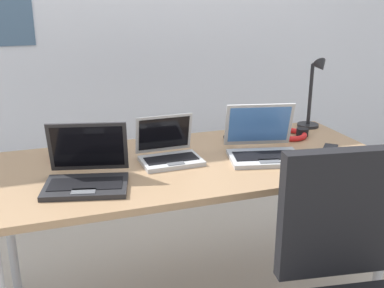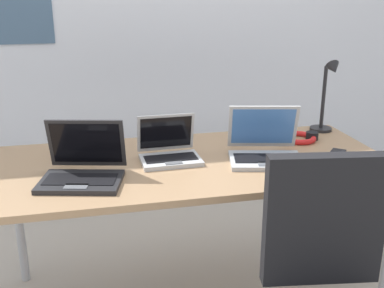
{
  "view_description": "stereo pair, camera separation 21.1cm",
  "coord_description": "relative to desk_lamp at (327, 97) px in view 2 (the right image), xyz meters",
  "views": [
    {
      "loc": [
        -0.64,
        -1.89,
        1.49
      ],
      "look_at": [
        0.0,
        0.0,
        0.82
      ],
      "focal_mm": 43.65,
      "sensor_mm": 36.0,
      "label": 1
    },
    {
      "loc": [
        -0.43,
        -1.95,
        1.49
      ],
      "look_at": [
        0.0,
        0.0,
        0.82
      ],
      "focal_mm": 43.65,
      "sensor_mm": 36.0,
      "label": 2
    }
  ],
  "objects": [
    {
      "name": "wall_back",
      "position": [
        -0.8,
        0.82,
        0.36
      ],
      "size": [
        6.0,
        0.13,
        2.6
      ],
      "color": "silver",
      "rests_on": "ground_plane"
    },
    {
      "name": "desk",
      "position": [
        -0.8,
        -0.28,
        -0.25
      ],
      "size": [
        1.8,
        0.8,
        0.74
      ],
      "color": "#9E7A56",
      "rests_on": "ground_plane"
    },
    {
      "name": "desk_lamp",
      "position": [
        0.0,
        0.0,
        0.0
      ],
      "size": [
        0.12,
        0.18,
        0.4
      ],
      "color": "black",
      "rests_on": "desk"
    },
    {
      "name": "laptop_back_left",
      "position": [
        -0.47,
        -0.33,
        -0.15
      ],
      "size": [
        0.38,
        0.36,
        0.24
      ],
      "color": "#B7BABC",
      "rests_on": "desk"
    },
    {
      "name": "laptop_far_corner",
      "position": [
        -1.29,
        -0.4,
        -0.15
      ],
      "size": [
        0.38,
        0.34,
        0.24
      ],
      "color": "#232326",
      "rests_on": "desk"
    },
    {
      "name": "laptop_center",
      "position": [
        -0.9,
        -0.25,
        -0.16
      ],
      "size": [
        0.27,
        0.23,
        0.2
      ],
      "color": "#B7BABC",
      "rests_on": "desk"
    },
    {
      "name": "computer_mouse",
      "position": [
        -0.53,
        -0.07,
        -0.18
      ],
      "size": [
        0.06,
        0.1,
        0.03
      ],
      "primitive_type": "ellipsoid",
      "rotation": [
        0.0,
        0.0,
        0.09
      ],
      "color": "black",
      "rests_on": "desk"
    },
    {
      "name": "cell_phone",
      "position": [
        -0.11,
        -0.35,
        -0.19
      ],
      "size": [
        0.14,
        0.14,
        0.01
      ],
      "primitive_type": "cube",
      "rotation": [
        0.0,
        0.0,
        -0.72
      ],
      "color": "black",
      "rests_on": "desk"
    },
    {
      "name": "headphones",
      "position": [
        -0.2,
        -0.11,
        -0.18
      ],
      "size": [
        0.21,
        0.18,
        0.04
      ],
      "color": "red",
      "rests_on": "desk"
    },
    {
      "name": "book_stack",
      "position": [
        -1.3,
        -0.05,
        -0.17
      ],
      "size": [
        0.24,
        0.2,
        0.06
      ],
      "color": "maroon",
      "rests_on": "desk"
    }
  ]
}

